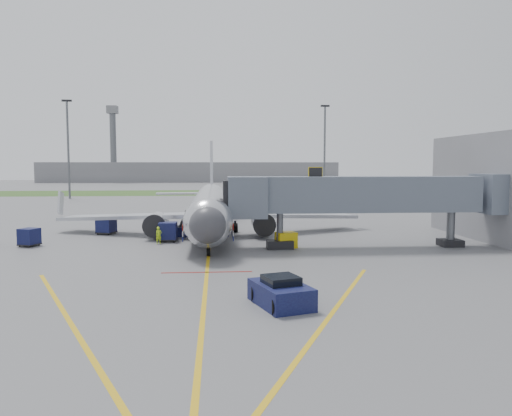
{
  "coord_description": "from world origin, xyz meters",
  "views": [
    {
      "loc": [
        0.7,
        -36.65,
        7.12
      ],
      "look_at": [
        4.2,
        8.01,
        3.2
      ],
      "focal_mm": 35.0,
      "sensor_mm": 36.0,
      "label": 1
    }
  ],
  "objects": [
    {
      "name": "control_tower",
      "position": [
        -40.0,
        165.0,
        17.33
      ],
      "size": [
        4.0,
        4.0,
        30.0
      ],
      "color": "#595B60",
      "rests_on": "ground"
    },
    {
      "name": "ground",
      "position": [
        0.0,
        0.0,
        0.0
      ],
      "size": [
        400.0,
        400.0,
        0.0
      ],
      "primitive_type": "plane",
      "color": "#565659",
      "rests_on": "ground"
    },
    {
      "name": "ramp_worker",
      "position": [
        -4.55,
        8.27,
        0.77
      ],
      "size": [
        0.67,
        0.6,
        1.54
      ],
      "primitive_type": "imported",
      "rotation": [
        0.0,
        0.0,
        0.51
      ],
      "color": "#A9D919",
      "rests_on": "ground"
    },
    {
      "name": "distant_terminal",
      "position": [
        -10.0,
        170.0,
        4.0
      ],
      "size": [
        120.0,
        14.0,
        8.0
      ],
      "primitive_type": "cube",
      "color": "slate",
      "rests_on": "ground"
    },
    {
      "name": "airliner",
      "position": [
        0.0,
        15.25,
        2.65
      ],
      "size": [
        32.1,
        35.67,
        10.25
      ],
      "color": "silver",
      "rests_on": "ground"
    },
    {
      "name": "belt_loader",
      "position": [
        -2.5,
        14.17,
        0.56
      ],
      "size": [
        1.87,
        4.72,
        2.25
      ],
      "color": "#0D0B34",
      "rests_on": "ground"
    },
    {
      "name": "baggage_cart_c",
      "position": [
        -15.68,
        7.84,
        0.8
      ],
      "size": [
        1.91,
        1.91,
        1.57
      ],
      "color": "#0D0B34",
      "rests_on": "ground"
    },
    {
      "name": "pushback_tug",
      "position": [
        3.89,
        -12.1,
        0.64
      ],
      "size": [
        3.24,
        4.16,
        1.52
      ],
      "color": "#0D0B34",
      "rests_on": "ground"
    },
    {
      "name": "grass_strip",
      "position": [
        0.0,
        90.0,
        0.01
      ],
      "size": [
        300.0,
        25.0,
        0.01
      ],
      "primitive_type": "cube",
      "color": "#2D4C1E",
      "rests_on": "ground"
    },
    {
      "name": "ground_power_cart",
      "position": [
        6.57,
        5.2,
        0.67
      ],
      "size": [
        1.94,
        1.55,
        1.35
      ],
      "color": "gold",
      "rests_on": "ground"
    },
    {
      "name": "baggage_cart_b",
      "position": [
        -10.64,
        15.1,
        0.9
      ],
      "size": [
        2.09,
        2.09,
        1.76
      ],
      "color": "#0D0B34",
      "rests_on": "ground"
    },
    {
      "name": "apron_markings",
      "position": [
        0.0,
        -7.4,
        0.0
      ],
      "size": [
        21.52,
        50.0,
        0.01
      ],
      "color": "gold",
      "rests_on": "ground"
    },
    {
      "name": "baggage_cart_a",
      "position": [
        -3.86,
        9.65,
        0.91
      ],
      "size": [
        1.7,
        1.7,
        1.78
      ],
      "color": "#0D0B34",
      "rests_on": "ground"
    },
    {
      "name": "light_mast_right",
      "position": [
        25.0,
        75.0,
        10.78
      ],
      "size": [
        2.0,
        0.44,
        20.4
      ],
      "color": "#595B60",
      "rests_on": "ground"
    },
    {
      "name": "light_mast_left",
      "position": [
        -30.0,
        70.0,
        10.78
      ],
      "size": [
        2.0,
        0.44,
        20.4
      ],
      "color": "#595B60",
      "rests_on": "ground"
    },
    {
      "name": "jet_bridge",
      "position": [
        12.86,
        5.0,
        4.47
      ],
      "size": [
        25.3,
        4.0,
        6.9
      ],
      "color": "slate",
      "rests_on": "ground"
    }
  ]
}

